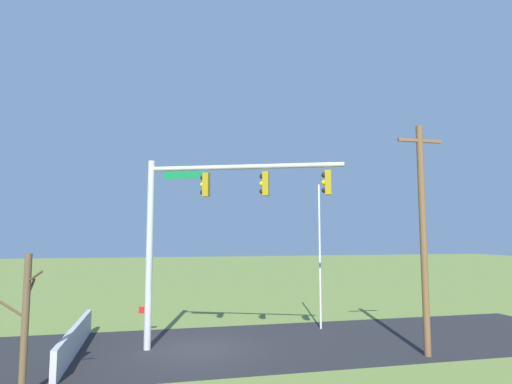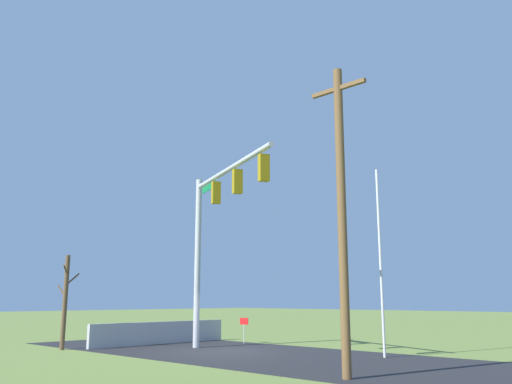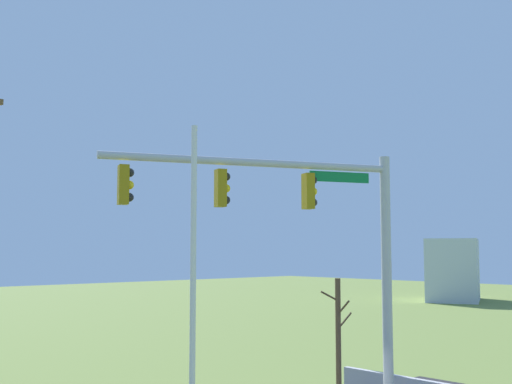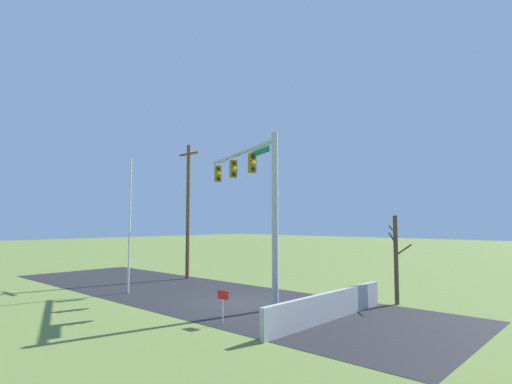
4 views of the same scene
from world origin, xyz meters
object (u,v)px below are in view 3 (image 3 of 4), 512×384
Objects in this scene: flagpole at (193,340)px; bare_tree at (338,333)px; distant_building at (453,270)px; signal_mast at (311,234)px.

flagpole is 1.77× the size of bare_tree.
distant_building is (52.71, 26.19, -0.46)m from flagpole.
signal_mast reaches higher than distant_building.
signal_mast is at bearing 25.89° from flagpole.
flagpole is at bearing 179.30° from distant_building.
signal_mast is 1.90× the size of bare_tree.
bare_tree is at bearing 30.07° from flagpole.
bare_tree is (11.66, 6.75, -1.50)m from flagpole.
distant_building is at bearing 25.35° from bare_tree.
flagpole is (-6.17, -2.99, -1.92)m from signal_mast.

